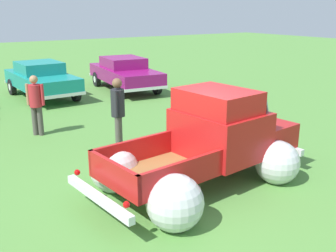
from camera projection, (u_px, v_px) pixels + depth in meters
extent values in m
plane|color=#548C3D|center=(196.00, 186.00, 8.00)|extent=(80.00, 80.00, 0.00)
cylinder|color=black|center=(215.00, 143.00, 9.42)|extent=(0.78, 0.30, 0.76)
cylinder|color=silver|center=(215.00, 143.00, 9.42)|extent=(0.37, 0.27, 0.34)
cylinder|color=black|center=(276.00, 164.00, 8.14)|extent=(0.78, 0.30, 0.76)
cylinder|color=silver|center=(276.00, 164.00, 8.14)|extent=(0.37, 0.27, 0.34)
cylinder|color=black|center=(116.00, 172.00, 7.71)|extent=(0.78, 0.30, 0.76)
cylinder|color=silver|center=(116.00, 172.00, 7.71)|extent=(0.37, 0.27, 0.34)
cylinder|color=black|center=(173.00, 205.00, 6.43)|extent=(0.78, 0.30, 0.76)
cylinder|color=silver|center=(173.00, 205.00, 6.43)|extent=(0.37, 0.27, 0.34)
sphere|color=silver|center=(114.00, 169.00, 7.73)|extent=(1.06, 1.06, 0.96)
sphere|color=silver|center=(175.00, 203.00, 6.37)|extent=(1.06, 1.06, 0.96)
cube|color=olive|center=(159.00, 173.00, 7.27)|extent=(2.21, 1.76, 0.04)
cube|color=red|center=(136.00, 151.00, 7.74)|extent=(2.05, 0.31, 0.50)
cube|color=red|center=(186.00, 174.00, 6.66)|extent=(2.05, 0.31, 0.50)
cube|color=red|center=(198.00, 150.00, 7.80)|extent=(0.25, 1.54, 0.50)
cube|color=red|center=(113.00, 176.00, 6.60)|extent=(0.25, 1.54, 0.50)
cube|color=red|center=(220.00, 133.00, 8.12)|extent=(1.63, 1.85, 0.95)
cube|color=red|center=(217.00, 101.00, 7.85)|extent=(1.32, 1.66, 0.45)
cube|color=#8CADB7|center=(239.00, 97.00, 8.25)|extent=(0.31, 1.47, 0.38)
cube|color=red|center=(251.00, 133.00, 8.81)|extent=(1.43, 1.75, 0.55)
sphere|color=silver|center=(214.00, 141.00, 9.43)|extent=(1.02, 1.02, 0.92)
sphere|color=silver|center=(277.00, 162.00, 8.10)|extent=(1.02, 1.02, 0.92)
cube|color=silver|center=(98.00, 198.00, 6.50)|extent=(0.34, 1.98, 0.14)
cube|color=silver|center=(265.00, 142.00, 9.24)|extent=(0.34, 1.98, 0.14)
sphere|color=red|center=(77.00, 172.00, 7.06)|extent=(0.12, 0.12, 0.11)
sphere|color=red|center=(126.00, 205.00, 5.89)|extent=(0.12, 0.12, 0.11)
cylinder|color=black|center=(76.00, 93.00, 15.29)|extent=(0.23, 0.67, 0.66)
cylinder|color=silver|center=(76.00, 93.00, 15.29)|extent=(0.22, 0.31, 0.30)
cylinder|color=black|center=(32.00, 98.00, 14.35)|extent=(0.23, 0.67, 0.66)
cylinder|color=silver|center=(32.00, 98.00, 14.35)|extent=(0.22, 0.31, 0.30)
cylinder|color=black|center=(51.00, 83.00, 17.41)|extent=(0.23, 0.67, 0.66)
cylinder|color=silver|center=(51.00, 83.00, 17.41)|extent=(0.22, 0.31, 0.30)
cylinder|color=black|center=(12.00, 87.00, 16.48)|extent=(0.23, 0.67, 0.66)
cylinder|color=silver|center=(12.00, 87.00, 16.48)|extent=(0.22, 0.31, 0.30)
cube|color=teal|center=(42.00, 81.00, 15.77)|extent=(1.98, 4.34, 0.55)
cube|color=teal|center=(39.00, 68.00, 15.76)|extent=(1.63, 1.86, 0.45)
cube|color=silver|center=(27.00, 80.00, 17.48)|extent=(1.86, 0.18, 0.12)
cube|color=silver|center=(62.00, 96.00, 14.22)|extent=(1.86, 0.18, 0.12)
cylinder|color=black|center=(157.00, 87.00, 16.53)|extent=(0.26, 0.68, 0.66)
cylinder|color=silver|center=(157.00, 87.00, 16.53)|extent=(0.24, 0.32, 0.30)
cylinder|color=black|center=(119.00, 90.00, 15.78)|extent=(0.26, 0.68, 0.66)
cylinder|color=silver|center=(119.00, 90.00, 15.78)|extent=(0.24, 0.32, 0.30)
cylinder|color=black|center=(130.00, 76.00, 19.02)|extent=(0.26, 0.68, 0.66)
cylinder|color=silver|center=(130.00, 76.00, 19.02)|extent=(0.24, 0.32, 0.30)
cylinder|color=black|center=(97.00, 79.00, 18.28)|extent=(0.26, 0.68, 0.66)
cylinder|color=silver|center=(97.00, 79.00, 18.28)|extent=(0.24, 0.32, 0.30)
cube|color=#8C1466|center=(125.00, 74.00, 17.29)|extent=(2.25, 4.74, 0.55)
cube|color=#8C1466|center=(123.00, 62.00, 17.31)|extent=(1.75, 2.07, 0.45)
cube|color=silver|center=(108.00, 73.00, 19.28)|extent=(1.87, 0.28, 0.12)
cube|color=silver|center=(146.00, 89.00, 15.45)|extent=(1.87, 0.28, 0.12)
cylinder|color=#4C4742|center=(119.00, 132.00, 9.97)|extent=(0.21, 0.21, 0.90)
cylinder|color=#4C4742|center=(118.00, 134.00, 9.81)|extent=(0.21, 0.21, 0.90)
cylinder|color=#26262B|center=(118.00, 103.00, 9.67)|extent=(0.48, 0.48, 0.68)
cylinder|color=#26262B|center=(119.00, 100.00, 9.87)|extent=(0.13, 0.13, 0.64)
cylinder|color=#26262B|center=(116.00, 104.00, 9.45)|extent=(0.13, 0.13, 0.64)
sphere|color=brown|center=(117.00, 83.00, 9.53)|extent=(0.34, 0.34, 0.24)
cylinder|color=#4C4742|center=(35.00, 121.00, 11.15)|extent=(0.21, 0.21, 0.83)
cylinder|color=#4C4742|center=(40.00, 121.00, 11.12)|extent=(0.21, 0.21, 0.83)
cylinder|color=#B2262D|center=(35.00, 96.00, 10.93)|extent=(0.48, 0.48, 0.62)
cylinder|color=#A87A56|center=(28.00, 94.00, 10.95)|extent=(0.13, 0.13, 0.59)
cylinder|color=#B2262D|center=(42.00, 95.00, 10.88)|extent=(0.13, 0.13, 0.59)
sphere|color=#A87A56|center=(34.00, 79.00, 10.80)|extent=(0.32, 0.32, 0.23)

